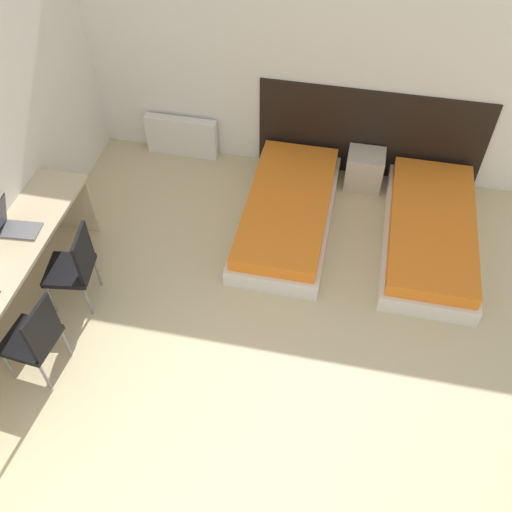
# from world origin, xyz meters

# --- Properties ---
(wall_back) EXTENTS (5.60, 0.05, 2.70)m
(wall_back) POSITION_xyz_m (0.00, 4.59, 1.35)
(wall_back) COLOR white
(wall_back) RESTS_ON ground_plane
(headboard_panel) EXTENTS (2.51, 0.03, 1.09)m
(headboard_panel) POSITION_xyz_m (0.87, 4.55, 0.54)
(headboard_panel) COLOR black
(headboard_panel) RESTS_ON ground_plane
(bed_near_window) EXTENTS (0.92, 1.98, 0.34)m
(bed_near_window) POSITION_xyz_m (0.13, 3.53, 0.17)
(bed_near_window) COLOR silver
(bed_near_window) RESTS_ON ground_plane
(bed_near_door) EXTENTS (0.92, 1.98, 0.34)m
(bed_near_door) POSITION_xyz_m (1.61, 3.53, 0.17)
(bed_near_door) COLOR silver
(bed_near_door) RESTS_ON ground_plane
(nightstand) EXTENTS (0.41, 0.35, 0.43)m
(nightstand) POSITION_xyz_m (0.87, 4.34, 0.21)
(nightstand) COLOR beige
(nightstand) RESTS_ON ground_plane
(radiator) EXTENTS (0.85, 0.12, 0.49)m
(radiator) POSITION_xyz_m (-1.32, 4.47, 0.25)
(radiator) COLOR silver
(radiator) RESTS_ON ground_plane
(desk) EXTENTS (0.52, 2.60, 0.76)m
(desk) POSITION_xyz_m (-2.04, 1.73, 0.61)
(desk) COLOR #C6B28E
(desk) RESTS_ON ground_plane
(chair_near_laptop) EXTENTS (0.46, 0.46, 0.88)m
(chair_near_laptop) POSITION_xyz_m (-1.59, 2.12, 0.48)
(chair_near_laptop) COLOR black
(chair_near_laptop) RESTS_ON ground_plane
(chair_near_notebook) EXTENTS (0.44, 0.44, 0.88)m
(chair_near_notebook) POSITION_xyz_m (-1.59, 1.34, 0.48)
(chair_near_notebook) COLOR black
(chair_near_notebook) RESTS_ON ground_plane
(laptop) EXTENTS (0.37, 0.24, 0.35)m
(laptop) POSITION_xyz_m (-2.10, 2.19, 0.83)
(laptop) COLOR slate
(laptop) RESTS_ON desk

